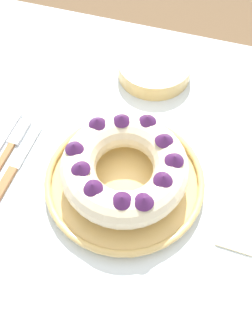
{
  "coord_description": "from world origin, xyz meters",
  "views": [
    {
      "loc": [
        0.09,
        -0.23,
        1.29
      ],
      "look_at": [
        0.0,
        0.04,
        0.82
      ],
      "focal_mm": 35.0,
      "sensor_mm": 36.0,
      "label": 1
    }
  ],
  "objects_px": {
    "bundt_cake": "(126,167)",
    "side_bowl": "(154,68)",
    "fork": "(5,157)",
    "cake_knife": "(13,170)",
    "serving_dish": "(126,180)"
  },
  "relations": [
    {
      "from": "fork",
      "to": "side_bowl",
      "type": "distance_m",
      "value": 0.37
    },
    {
      "from": "bundt_cake",
      "to": "side_bowl",
      "type": "height_order",
      "value": "bundt_cake"
    },
    {
      "from": "serving_dish",
      "to": "side_bowl",
      "type": "bearing_deg",
      "value": 94.74
    },
    {
      "from": "bundt_cake",
      "to": "fork",
      "type": "distance_m",
      "value": 0.24
    },
    {
      "from": "bundt_cake",
      "to": "cake_knife",
      "type": "bearing_deg",
      "value": -169.76
    },
    {
      "from": "bundt_cake",
      "to": "fork",
      "type": "xyz_separation_m",
      "value": [
        -0.24,
        -0.02,
        -0.05
      ]
    },
    {
      "from": "fork",
      "to": "side_bowl",
      "type": "relative_size",
      "value": 1.35
    },
    {
      "from": "cake_knife",
      "to": "side_bowl",
      "type": "height_order",
      "value": "side_bowl"
    },
    {
      "from": "fork",
      "to": "side_bowl",
      "type": "bearing_deg",
      "value": 51.81
    },
    {
      "from": "cake_knife",
      "to": "side_bowl",
      "type": "bearing_deg",
      "value": 64.12
    },
    {
      "from": "serving_dish",
      "to": "fork",
      "type": "bearing_deg",
      "value": -176.05
    },
    {
      "from": "bundt_cake",
      "to": "side_bowl",
      "type": "bearing_deg",
      "value": 94.73
    },
    {
      "from": "side_bowl",
      "to": "fork",
      "type": "bearing_deg",
      "value": -125.26
    },
    {
      "from": "bundt_cake",
      "to": "cake_knife",
      "type": "distance_m",
      "value": 0.22
    },
    {
      "from": "bundt_cake",
      "to": "cake_knife",
      "type": "relative_size",
      "value": 1.18
    }
  ]
}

